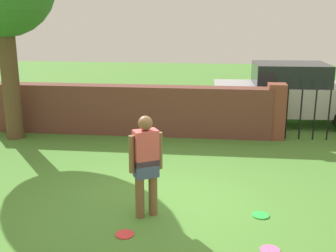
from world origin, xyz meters
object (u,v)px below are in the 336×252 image
(frisbee_red, at_px, (125,234))
(frisbee_green, at_px, (261,215))
(person, at_px, (146,162))
(frisbee_pink, at_px, (270,250))
(car, at_px, (289,94))

(frisbee_red, bearing_deg, frisbee_green, 22.46)
(person, relative_size, frisbee_red, 6.00)
(frisbee_pink, xyz_separation_m, frisbee_green, (-0.03, 1.02, 0.00))
(frisbee_pink, bearing_deg, frisbee_green, 91.78)
(person, height_order, frisbee_pink, person)
(frisbee_red, bearing_deg, car, 64.11)
(car, distance_m, frisbee_pink, 7.16)
(frisbee_green, bearing_deg, person, -173.84)
(frisbee_red, height_order, frisbee_green, same)
(frisbee_green, bearing_deg, frisbee_pink, -88.22)
(person, bearing_deg, frisbee_green, -23.67)
(car, height_order, frisbee_red, car)
(person, xyz_separation_m, frisbee_red, (-0.22, -0.64, -0.89))
(car, bearing_deg, frisbee_red, -117.94)
(car, bearing_deg, person, -118.62)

